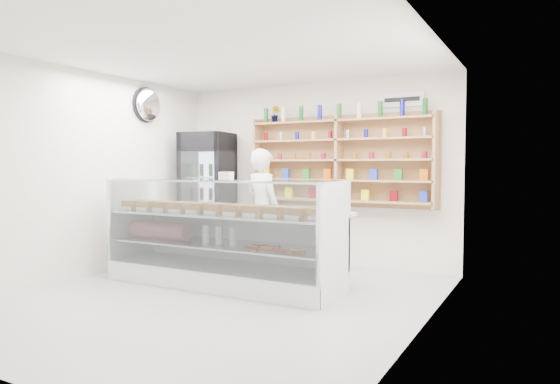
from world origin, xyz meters
The scene contains 8 objects.
room centered at (0.00, 0.00, 1.40)m, with size 5.00×5.00×5.00m.
display_counter centered at (-0.35, 0.55, 0.37)m, with size 3.09×0.92×1.34m.
shop_worker centered at (-0.39, 1.63, 0.88)m, with size 0.64×0.42×1.76m, color silver.
drinks_cooler centered at (-1.66, 2.00, 1.03)m, with size 0.85×0.84×2.05m.
wall_shelving centered at (0.50, 2.34, 1.59)m, with size 2.84×0.28×1.33m.
potted_plant centered at (-0.58, 2.34, 2.33)m, with size 0.14×0.12×0.26m, color #1E6626.
security_mirror centered at (-2.17, 1.20, 2.45)m, with size 0.15×0.50×0.50m, color silver.
wall_sign centered at (1.40, 2.47, 2.45)m, with size 0.62×0.03×0.20m, color white.
Camera 1 is at (3.28, -4.59, 1.51)m, focal length 32.00 mm.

